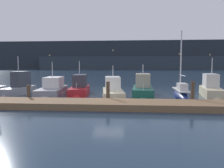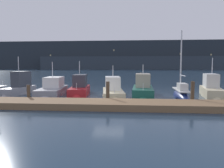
{
  "view_description": "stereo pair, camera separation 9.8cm",
  "coord_description": "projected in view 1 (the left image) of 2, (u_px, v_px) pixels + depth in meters",
  "views": [
    {
      "loc": [
        1.73,
        -17.43,
        3.0
      ],
      "look_at": [
        0.0,
        3.14,
        1.2
      ],
      "focal_mm": 35.0,
      "sensor_mm": 36.0,
      "label": 1
    },
    {
      "loc": [
        1.83,
        -17.42,
        3.0
      ],
      "look_at": [
        0.0,
        3.14,
        1.2
      ],
      "focal_mm": 35.0,
      "sensor_mm": 36.0,
      "label": 2
    }
  ],
  "objects": [
    {
      "name": "motorboat_berth_5",
      "position": [
        113.0,
        93.0,
        21.07
      ],
      "size": [
        2.83,
        6.29,
        3.6
      ],
      "color": "beige",
      "rests_on": "ground"
    },
    {
      "name": "sailboat_berth_7",
      "position": [
        181.0,
        96.0,
        20.45
      ],
      "size": [
        1.37,
        5.31,
        6.91
      ],
      "color": "navy",
      "rests_on": "ground"
    },
    {
      "name": "motorboat_berth_8",
      "position": [
        211.0,
        93.0,
        20.87
      ],
      "size": [
        2.65,
        6.0,
        4.34
      ],
      "color": "beige",
      "rests_on": "ground"
    },
    {
      "name": "motorboat_berth_4",
      "position": [
        80.0,
        91.0,
        22.53
      ],
      "size": [
        2.61,
        6.04,
        4.09
      ],
      "color": "red",
      "rests_on": "ground"
    },
    {
      "name": "dock",
      "position": [
        106.0,
        104.0,
        15.45
      ],
      "size": [
        33.05,
        2.8,
        0.45
      ],
      "primitive_type": "cube",
      "color": "brown",
      "rests_on": "ground"
    },
    {
      "name": "motorboat_berth_3",
      "position": [
        53.0,
        91.0,
        22.47
      ],
      "size": [
        3.13,
        6.94,
        3.92
      ],
      "color": "gray",
      "rests_on": "ground"
    },
    {
      "name": "hillside_backdrop",
      "position": [
        131.0,
        56.0,
        154.12
      ],
      "size": [
        240.0,
        23.0,
        19.62
      ],
      "color": "#232B33",
      "rests_on": "ground"
    },
    {
      "name": "mooring_pile_1",
      "position": [
        29.0,
        94.0,
        17.58
      ],
      "size": [
        0.28,
        0.28,
        1.4
      ],
      "primitive_type": "cylinder",
      "color": "#4C3D2D",
      "rests_on": "ground"
    },
    {
      "name": "motorboat_berth_2",
      "position": [
        19.0,
        90.0,
        22.47
      ],
      "size": [
        2.0,
        5.07,
        4.4
      ],
      "color": "gray",
      "rests_on": "ground"
    },
    {
      "name": "ground_plane",
      "position": [
        109.0,
        102.0,
        17.7
      ],
      "size": [
        400.0,
        400.0,
        0.0
      ],
      "primitive_type": "plane",
      "color": "#1E3347"
    },
    {
      "name": "mooring_pile_2",
      "position": [
        108.0,
        92.0,
        17.03
      ],
      "size": [
        0.28,
        0.28,
        1.72
      ],
      "primitive_type": "cylinder",
      "color": "#4C3D2D",
      "rests_on": "ground"
    },
    {
      "name": "channel_buoy",
      "position": [
        140.0,
        79.0,
        36.19
      ],
      "size": [
        1.06,
        1.06,
        1.75
      ],
      "color": "red",
      "rests_on": "ground"
    },
    {
      "name": "motorboat_berth_6",
      "position": [
        143.0,
        92.0,
        21.26
      ],
      "size": [
        2.28,
        6.41,
        3.75
      ],
      "color": "#195647",
      "rests_on": "ground"
    },
    {
      "name": "mooring_pile_3",
      "position": [
        193.0,
        93.0,
        16.49
      ],
      "size": [
        0.28,
        0.28,
        1.78
      ],
      "primitive_type": "cylinder",
      "color": "#4C3D2D",
      "rests_on": "ground"
    }
  ]
}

